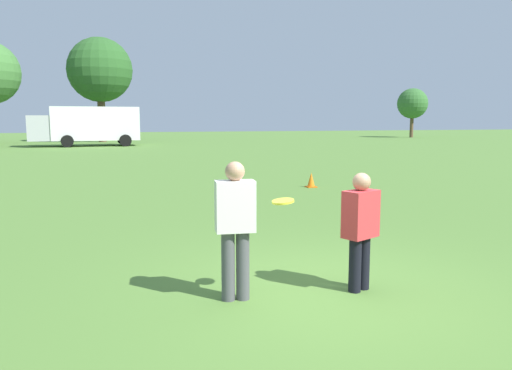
% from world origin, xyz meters
% --- Properties ---
extents(ground_plane, '(164.34, 164.34, 0.00)m').
position_xyz_m(ground_plane, '(0.00, 0.00, 0.00)').
color(ground_plane, '#517A33').
extents(player_thrower, '(0.49, 0.32, 1.68)m').
position_xyz_m(player_thrower, '(-1.18, 0.04, 0.95)').
color(player_thrower, '#4C4C51').
rests_on(player_thrower, ground).
extents(player_defender, '(0.53, 0.43, 1.52)m').
position_xyz_m(player_defender, '(0.42, -0.09, 0.85)').
color(player_defender, black).
rests_on(player_defender, ground).
extents(frisbee, '(0.27, 0.27, 0.07)m').
position_xyz_m(frisbee, '(-0.61, -0.04, 1.20)').
color(frisbee, yellow).
extents(traffic_cone, '(0.32, 0.32, 0.48)m').
position_xyz_m(traffic_cone, '(3.68, 9.08, 0.23)').
color(traffic_cone, '#D8590C').
rests_on(traffic_cone, ground).
extents(box_truck, '(8.59, 3.25, 3.18)m').
position_xyz_m(box_truck, '(-3.98, 37.22, 1.75)').
color(box_truck, white).
rests_on(box_truck, ground).
extents(tree_center_elm, '(6.10, 6.10, 9.91)m').
position_xyz_m(tree_center_elm, '(-2.91, 44.91, 6.82)').
color(tree_center_elm, brown).
rests_on(tree_center_elm, ground).
extents(tree_east_birch, '(3.62, 3.62, 5.88)m').
position_xyz_m(tree_east_birch, '(32.90, 46.72, 4.05)').
color(tree_east_birch, brown).
rests_on(tree_east_birch, ground).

